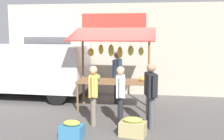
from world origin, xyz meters
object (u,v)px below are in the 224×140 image
at_px(vendor_with_sunhat, 117,72).
at_px(shopper_with_shopping_bag, 93,91).
at_px(parked_van, 21,66).
at_px(produce_crate_side, 133,127).
at_px(produce_crate_near, 72,130).
at_px(market_stall, 114,59).
at_px(shopper_with_ponytail, 151,91).
at_px(shopper_in_striped_shirt, 120,92).

height_order(vendor_with_sunhat, shopper_with_shopping_bag, vendor_with_sunhat).
xyz_separation_m(parked_van, produce_crate_side, (-4.29, 3.22, -0.92)).
bearing_deg(produce_crate_side, vendor_with_sunhat, -75.50).
height_order(vendor_with_sunhat, produce_crate_near, vendor_with_sunhat).
distance_m(shopper_with_shopping_bag, produce_crate_near, 1.23).
distance_m(market_stall, parked_van, 3.66).
bearing_deg(parked_van, shopper_with_ponytail, 152.17).
bearing_deg(vendor_with_sunhat, shopper_with_ponytail, 30.88).
distance_m(vendor_with_sunhat, shopper_with_ponytail, 2.58).
relative_size(market_stall, shopper_in_striped_shirt, 1.65).
relative_size(parked_van, produce_crate_near, 8.29).
bearing_deg(market_stall, vendor_with_sunhat, -91.78).
bearing_deg(produce_crate_near, market_stall, -102.22).
bearing_deg(shopper_with_ponytail, parked_van, 45.78).
bearing_deg(produce_crate_near, produce_crate_side, -165.62).
bearing_deg(shopper_with_ponytail, shopper_in_striped_shirt, 68.31).
bearing_deg(produce_crate_near, shopper_in_striped_shirt, -132.07).
xyz_separation_m(shopper_with_ponytail, produce_crate_near, (1.73, 0.98, -0.74)).
bearing_deg(market_stall, produce_crate_near, 77.78).
bearing_deg(shopper_with_shopping_bag, shopper_with_ponytail, -100.21).
bearing_deg(parked_van, produce_crate_near, 130.64).
relative_size(market_stall, shopper_with_shopping_bag, 1.64).
xyz_separation_m(produce_crate_near, produce_crate_side, (-1.35, -0.35, 0.02)).
xyz_separation_m(vendor_with_sunhat, parked_van, (3.53, -0.26, 0.10)).
height_order(produce_crate_near, produce_crate_side, produce_crate_side).
bearing_deg(shopper_with_ponytail, vendor_with_sunhat, 10.96).
bearing_deg(produce_crate_near, vendor_with_sunhat, -100.04).
relative_size(market_stall, produce_crate_near, 4.67).
relative_size(shopper_in_striped_shirt, parked_van, 0.34).
distance_m(shopper_in_striped_shirt, shopper_with_ponytail, 0.77).
bearing_deg(parked_van, produce_crate_side, 144.20).
xyz_separation_m(vendor_with_sunhat, shopper_with_shopping_bag, (0.30, 2.31, -0.16)).
bearing_deg(shopper_with_shopping_bag, produce_crate_side, -131.24).
distance_m(shopper_with_shopping_bag, produce_crate_side, 1.41).
bearing_deg(produce_crate_side, market_stall, -70.77).
distance_m(market_stall, produce_crate_side, 2.74).
distance_m(shopper_in_striped_shirt, produce_crate_side, 1.05).
height_order(market_stall, vendor_with_sunhat, market_stall).
distance_m(market_stall, vendor_with_sunhat, 0.88).
height_order(shopper_in_striped_shirt, parked_van, parked_van).
relative_size(market_stall, shopper_with_ponytail, 1.55).
relative_size(market_stall, vendor_with_sunhat, 1.46).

